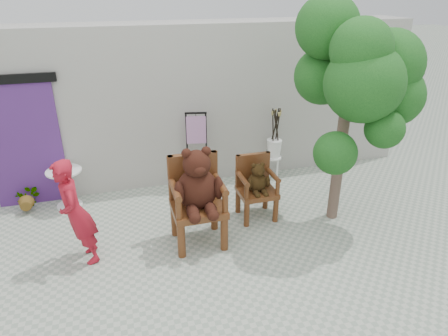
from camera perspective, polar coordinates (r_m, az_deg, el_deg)
name	(u,v)px	position (r m, az deg, el deg)	size (l,w,h in m)	color
ground_plane	(236,258)	(5.95, 1.73, -12.69)	(60.00, 60.00, 0.00)	#A0A695
back_wall	(190,102)	(8.02, -4.95, 9.36)	(9.00, 1.00, 3.00)	#AAA79F
doorway	(24,142)	(7.63, -26.67, 3.31)	(1.40, 0.11, 2.33)	#4E246D
chair_big	(197,189)	(5.84, -3.85, -3.08)	(0.77, 0.82, 1.56)	#49240F
chair_small	(256,183)	(6.64, 4.64, -2.11)	(0.61, 0.56, 1.07)	#49240F
person	(76,213)	(5.83, -20.40, -6.04)	(0.57, 0.38, 1.57)	#A51425
cafe_table	(66,184)	(7.51, -21.64, -2.13)	(0.60, 0.60, 0.70)	white
display_stand	(197,159)	(7.61, -3.86, 1.23)	(0.51, 0.44, 1.51)	black
stool_bucket	(274,148)	(8.04, 7.17, 2.86)	(0.32, 0.32, 1.45)	white
tree	(360,74)	(6.17, 18.90, 12.58)	(1.78, 1.91, 3.53)	#4C382E
potted_plant	(27,199)	(7.77, -26.28, -3.96)	(0.39, 0.34, 0.44)	#103B13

